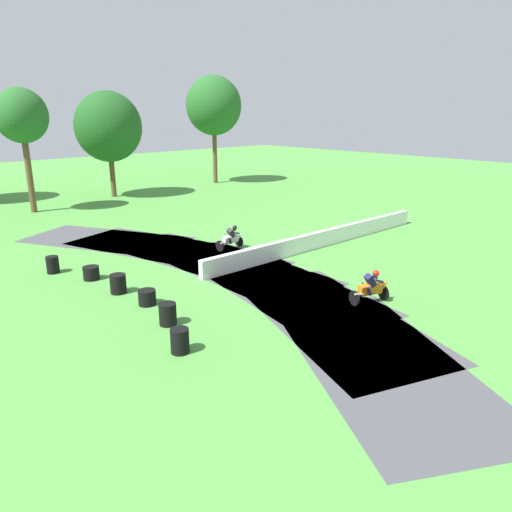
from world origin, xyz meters
name	(u,v)px	position (x,y,z in m)	size (l,w,h in m)	color
ground_plane	(242,269)	(0.00, 0.00, 0.00)	(120.00, 120.00, 0.00)	#4C933D
track_asphalt	(223,274)	(-1.10, 0.03, 0.00)	(9.76, 29.41, 0.01)	#47474C
safety_barrier	(323,238)	(5.97, -0.15, 0.45)	(0.30, 16.70, 0.90)	white
motorcycle_lead_orange	(372,287)	(0.94, -6.67, 0.66)	(1.69, 1.13, 1.42)	black
motorcycle_chase_white	(232,238)	(1.92, 2.94, 0.64)	(1.68, 0.84, 1.43)	black
tire_stack_near	(180,341)	(-6.88, -4.85, 0.40)	(0.59, 0.59, 0.80)	black
tire_stack_mid_a	(168,314)	(-6.02, -2.86, 0.40)	(0.62, 0.62, 0.80)	black
tire_stack_mid_b	(147,297)	(-5.60, -0.76, 0.30)	(0.69, 0.69, 0.60)	black
tire_stack_far	(118,284)	(-5.81, 1.16, 0.40)	(0.66, 0.66, 0.80)	black
tire_stack_extra_a	(91,273)	(-5.90, 3.51, 0.30)	(0.71, 0.71, 0.60)	black
tire_stack_extra_b	(53,265)	(-6.80, 5.60, 0.40)	(0.57, 0.57, 0.80)	black
tree_far_right	(214,106)	(16.86, 23.08, 7.69)	(5.53, 5.53, 10.62)	brown
tree_behind_barrier	(21,117)	(-2.41, 20.60, 6.84)	(3.66, 3.66, 8.84)	brown
tree_distant	(108,127)	(5.12, 22.63, 5.93)	(5.57, 5.57, 8.87)	brown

